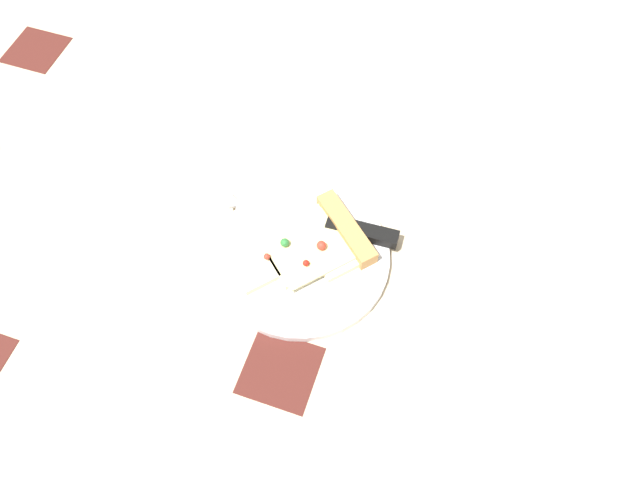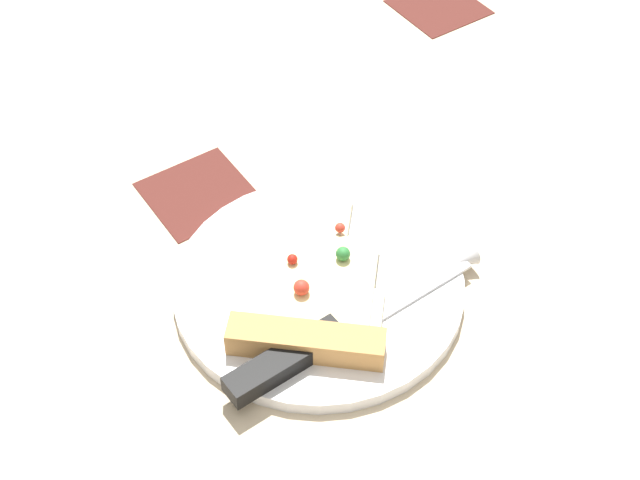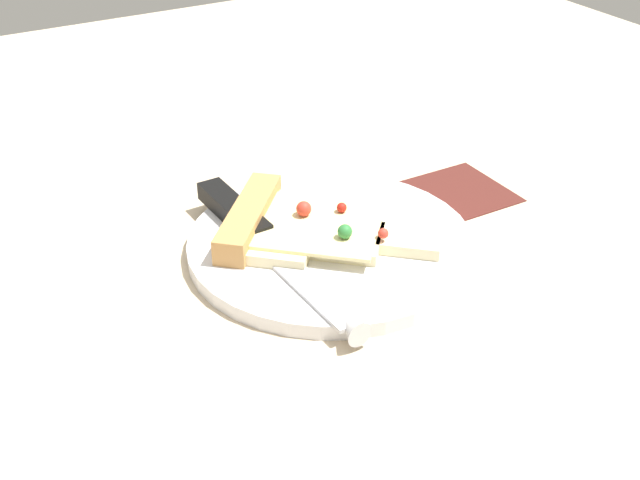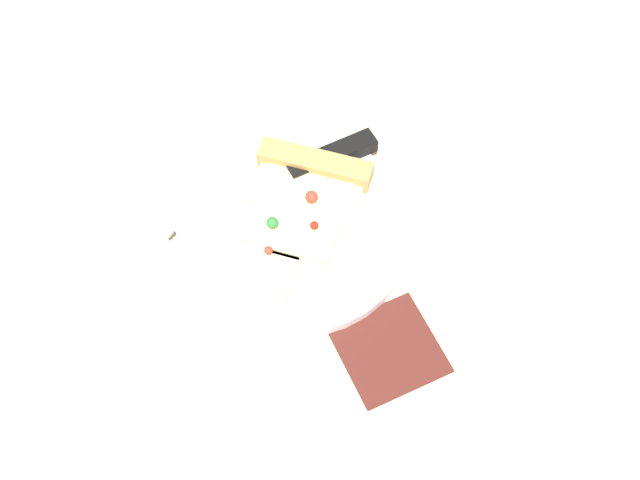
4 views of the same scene
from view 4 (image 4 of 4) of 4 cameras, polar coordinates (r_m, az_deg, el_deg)
name	(u,v)px [view 4 (image 4 of 4)]	position (r cm, az deg, el deg)	size (l,w,h in cm)	color
ground_plane	(213,206)	(83.91, -7.78, 2.44)	(157.14, 157.14, 3.00)	#C6B293
plate	(295,228)	(79.22, -1.83, 0.86)	(23.84, 23.84, 1.26)	silver
pizza_slice	(303,200)	(79.35, -1.28, 2.93)	(18.18, 17.40, 2.58)	beige
knife	(293,174)	(81.46, -2.00, 4.84)	(3.11, 24.07, 2.45)	silver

